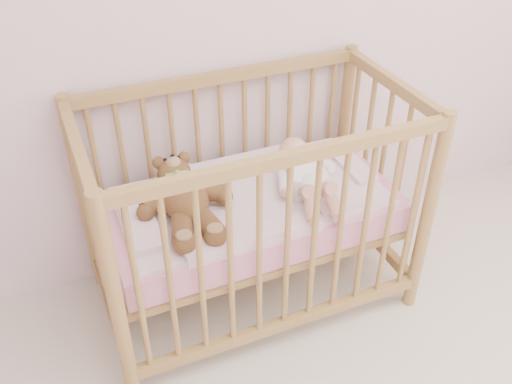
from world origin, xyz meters
name	(u,v)px	position (x,y,z in m)	size (l,w,h in m)	color
crib	(251,208)	(-0.24, 1.60, 0.50)	(1.36, 0.76, 1.00)	olive
mattress	(251,211)	(-0.24, 1.60, 0.49)	(1.22, 0.62, 0.13)	pink
blanket	(251,197)	(-0.24, 1.60, 0.56)	(1.10, 0.58, 0.06)	#D290A4
baby	(305,173)	(0.00, 1.58, 0.64)	(0.28, 0.59, 0.14)	white
teddy_bear	(185,200)	(-0.53, 1.58, 0.65)	(0.41, 0.58, 0.16)	brown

